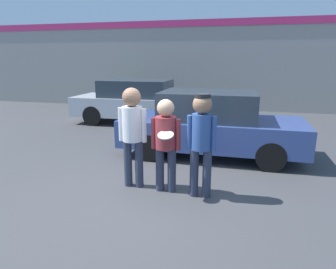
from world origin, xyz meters
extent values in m
plane|color=#3F3F42|center=(0.00, 0.00, 0.00)|extent=(56.00, 56.00, 0.00)
cube|color=gray|center=(0.00, 9.39, 2.02)|extent=(24.00, 0.18, 4.04)
cube|color=#CC2D6B|center=(0.00, 9.28, 3.89)|extent=(24.00, 0.04, 0.30)
cylinder|color=#2D3347|center=(-0.52, 0.11, 0.44)|extent=(0.15, 0.15, 0.89)
cylinder|color=#2D3347|center=(-0.30, 0.11, 0.44)|extent=(0.15, 0.15, 0.89)
cylinder|color=silver|center=(-0.41, 0.11, 1.20)|extent=(0.36, 0.36, 0.63)
cylinder|color=silver|center=(-0.63, 0.11, 1.18)|extent=(0.09, 0.09, 0.61)
cylinder|color=silver|center=(-0.19, 0.11, 1.18)|extent=(0.09, 0.09, 0.61)
sphere|color=#8C664C|center=(-0.41, 0.11, 1.68)|extent=(0.33, 0.33, 0.33)
cylinder|color=#2D3347|center=(0.11, 0.05, 0.40)|extent=(0.15, 0.15, 0.80)
cylinder|color=#2D3347|center=(0.33, 0.05, 0.40)|extent=(0.15, 0.15, 0.80)
cylinder|color=maroon|center=(0.22, 0.05, 1.09)|extent=(0.36, 0.36, 0.57)
cylinder|color=maroon|center=(0.00, 0.05, 1.06)|extent=(0.09, 0.09, 0.55)
cylinder|color=maroon|center=(0.44, 0.05, 1.06)|extent=(0.09, 0.09, 0.55)
sphere|color=tan|center=(0.22, 0.05, 1.52)|extent=(0.30, 0.30, 0.30)
cylinder|color=silver|center=(0.29, -0.21, 1.11)|extent=(0.27, 0.26, 0.10)
cylinder|color=#2D3347|center=(0.74, -0.02, 0.43)|extent=(0.15, 0.15, 0.85)
cylinder|color=#2D3347|center=(0.96, -0.02, 0.43)|extent=(0.15, 0.15, 0.85)
cylinder|color=#2D4C8C|center=(0.85, -0.02, 1.16)|extent=(0.32, 0.32, 0.60)
cylinder|color=#2D4C8C|center=(0.65, -0.02, 1.13)|extent=(0.09, 0.09, 0.59)
cylinder|color=#2D4C8C|center=(1.06, -0.02, 1.13)|extent=(0.09, 0.09, 0.59)
sphere|color=#8C664C|center=(0.85, -0.02, 1.62)|extent=(0.32, 0.32, 0.32)
cylinder|color=black|center=(0.85, -0.02, 1.76)|extent=(0.26, 0.26, 0.06)
cube|color=#334784|center=(0.78, 2.36, 0.60)|extent=(4.35, 1.79, 0.65)
cube|color=#28333D|center=(0.69, 2.36, 1.25)|extent=(2.26, 1.54, 0.65)
cylinder|color=black|center=(2.13, 3.16, 0.32)|extent=(0.64, 0.22, 0.64)
cylinder|color=black|center=(2.13, 1.56, 0.32)|extent=(0.64, 0.22, 0.64)
cylinder|color=black|center=(-0.57, 3.16, 0.32)|extent=(0.64, 0.22, 0.64)
cylinder|color=black|center=(-0.57, 1.56, 0.32)|extent=(0.64, 0.22, 0.64)
cube|color=#B7BABF|center=(-2.22, 5.51, 0.64)|extent=(4.74, 1.79, 0.68)
cube|color=#28333D|center=(-2.32, 5.51, 1.29)|extent=(2.46, 1.54, 0.60)
cylinder|color=black|center=(-0.76, 6.31, 0.35)|extent=(0.71, 0.22, 0.71)
cylinder|color=black|center=(-0.76, 4.72, 0.35)|extent=(0.71, 0.22, 0.71)
cylinder|color=black|center=(-3.69, 6.31, 0.35)|extent=(0.71, 0.22, 0.71)
cylinder|color=black|center=(-3.69, 4.72, 0.35)|extent=(0.71, 0.22, 0.71)
sphere|color=#387A3D|center=(-3.90, 8.72, 0.47)|extent=(0.95, 0.95, 0.95)
camera|label=1|loc=(1.49, -4.82, 2.33)|focal=32.00mm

